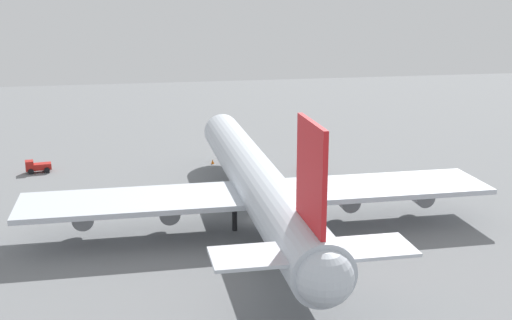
{
  "coord_description": "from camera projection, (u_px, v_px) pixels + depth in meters",
  "views": [
    {
      "loc": [
        -87.57,
        17.39,
        32.37
      ],
      "look_at": [
        0.0,
        0.0,
        8.95
      ],
      "focal_mm": 46.54,
      "sensor_mm": 36.0,
      "label": 1
    }
  ],
  "objects": [
    {
      "name": "ground_plane",
      "position": [
        256.0,
        221.0,
        94.57
      ],
      "size": [
        287.14,
        287.14,
        0.0
      ],
      "primitive_type": "plane",
      "color": "slate"
    },
    {
      "name": "cargo_airplane",
      "position": [
        256.0,
        181.0,
        92.74
      ],
      "size": [
        71.79,
        63.9,
        19.88
      ],
      "color": "silver",
      "rests_on": "ground_plane"
    },
    {
      "name": "baggage_tug",
      "position": [
        37.0,
        166.0,
        118.82
      ],
      "size": [
        2.82,
        4.64,
        2.25
      ],
      "color": "#B21E19",
      "rests_on": "ground_plane"
    },
    {
      "name": "catering_truck",
      "position": [
        311.0,
        165.0,
        119.64
      ],
      "size": [
        5.11,
        3.79,
        2.08
      ],
      "color": "#333338",
      "rests_on": "ground_plane"
    },
    {
      "name": "safety_cone_nose",
      "position": [
        213.0,
        162.0,
        124.75
      ],
      "size": [
        0.59,
        0.59,
        0.84
      ],
      "primitive_type": "cone",
      "color": "orange",
      "rests_on": "ground_plane"
    }
  ]
}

